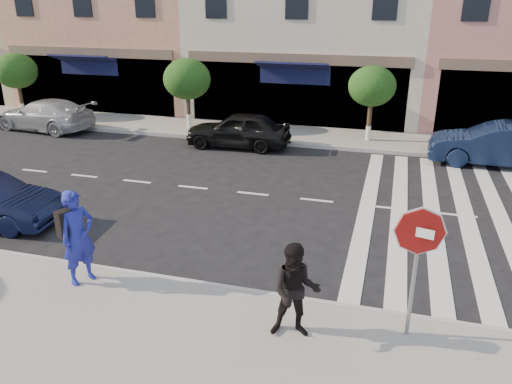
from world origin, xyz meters
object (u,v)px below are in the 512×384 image
photographer (78,237)px  car_far_mid (238,130)px  walker (296,291)px  car_far_left (44,115)px  car_far_right (498,145)px  stop_sign (418,244)px

photographer → car_far_mid: 10.92m
walker → car_far_left: walker is taller
photographer → car_far_right: (9.58, 11.18, -0.38)m
car_far_left → car_far_right: car_far_right is taller
car_far_left → car_far_right: (19.04, 0.00, 0.08)m
stop_sign → car_far_mid: size_ratio=0.58×
walker → car_far_right: walker is taller
car_far_right → car_far_mid: bearing=-86.6°
photographer → walker: photographer is taller
photographer → car_far_right: size_ratio=0.43×
car_far_mid → car_far_right: car_far_right is taller
car_far_mid → car_far_left: bearing=-93.5°
photographer → walker: 4.65m
car_far_right → photographer: bearing=-38.7°
walker → car_far_right: bearing=55.7°
stop_sign → walker: stop_sign is taller
car_far_left → car_far_mid: 9.37m
stop_sign → car_far_right: bearing=89.8°
photographer → walker: size_ratio=1.14×
car_far_left → car_far_mid: size_ratio=1.15×
car_far_mid → walker: bearing=20.5°
stop_sign → walker: (-1.91, -0.55, -0.90)m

